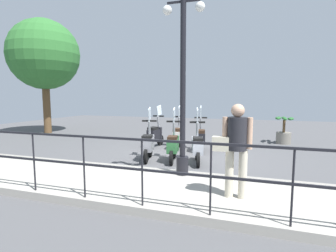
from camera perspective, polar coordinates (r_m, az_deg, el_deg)
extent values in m
plane|color=#4C4C4F|center=(8.34, 2.85, -6.43)|extent=(28.00, 28.00, 0.00)
cube|color=#A39E93|center=(5.42, -6.46, -12.82)|extent=(2.20, 20.00, 0.15)
cube|color=gray|center=(6.34, -2.42, -9.90)|extent=(0.10, 20.00, 0.15)
cube|color=black|center=(4.28, -12.27, -2.57)|extent=(0.04, 16.00, 0.04)
cube|color=black|center=(4.38, -12.12, -8.69)|extent=(0.04, 16.00, 0.04)
cylinder|color=black|center=(3.86, 25.49, -12.10)|extent=(0.03, 0.03, 1.05)
cylinder|color=black|center=(3.86, 9.27, -11.50)|extent=(0.03, 0.03, 1.05)
cylinder|color=black|center=(4.16, -5.65, -10.15)|extent=(0.03, 0.03, 1.05)
cylinder|color=black|center=(4.68, -17.81, -8.54)|extent=(0.03, 0.03, 1.05)
cylinder|color=black|center=(5.36, -27.13, -7.03)|extent=(0.03, 0.03, 1.05)
cylinder|color=black|center=(5.83, 3.15, -8.56)|extent=(0.26, 0.26, 0.40)
cylinder|color=black|center=(5.63, 3.26, 8.88)|extent=(0.12, 0.12, 3.90)
cube|color=black|center=(5.95, 3.38, 25.45)|extent=(0.04, 0.70, 0.04)
sphere|color=white|center=(5.83, 7.01, 24.37)|extent=(0.20, 0.20, 0.20)
sphere|color=white|center=(6.00, -0.17, 23.89)|extent=(0.20, 0.20, 0.20)
cylinder|color=beige|center=(4.63, 15.95, -10.10)|extent=(0.14, 0.14, 0.82)
cylinder|color=beige|center=(4.64, 13.20, -9.98)|extent=(0.14, 0.14, 0.82)
cylinder|color=#232328|center=(4.49, 14.82, -1.63)|extent=(0.32, 0.32, 0.55)
sphere|color=tan|center=(4.46, 14.96, 3.27)|extent=(0.22, 0.22, 0.22)
cylinder|color=tan|center=(4.48, 17.38, -1.53)|extent=(0.09, 0.09, 0.52)
cylinder|color=tan|center=(4.51, 12.29, -1.35)|extent=(0.09, 0.09, 0.52)
cube|color=beige|center=(4.49, 11.40, -3.80)|extent=(0.14, 0.28, 0.24)
cylinder|color=brown|center=(14.63, -24.87, 3.75)|extent=(0.36, 0.36, 2.63)
sphere|color=#2D6B2D|center=(14.77, -25.37, 13.88)|extent=(3.43, 3.43, 3.43)
cylinder|color=slate|center=(11.31, 23.83, -2.39)|extent=(0.56, 0.56, 0.45)
cylinder|color=brown|center=(11.25, 23.94, 0.00)|extent=(0.10, 0.10, 0.50)
ellipsoid|color=#235B28|center=(11.47, 23.89, 1.62)|extent=(0.56, 0.16, 0.10)
ellipsoid|color=#235B28|center=(10.98, 24.14, 1.41)|extent=(0.56, 0.16, 0.10)
ellipsoid|color=#235B28|center=(11.20, 22.74, 1.57)|extent=(0.56, 0.16, 0.10)
ellipsoid|color=#235B28|center=(11.25, 25.28, 1.47)|extent=(0.56, 0.16, 0.10)
ellipsoid|color=#235B28|center=(11.39, 23.02, 1.63)|extent=(0.56, 0.16, 0.10)
ellipsoid|color=#235B28|center=(11.07, 25.03, 1.41)|extent=(0.56, 0.16, 0.10)
cylinder|color=black|center=(7.78, 6.27, -5.90)|extent=(0.41, 0.18, 0.40)
cylinder|color=black|center=(6.97, 6.56, -7.36)|extent=(0.41, 0.18, 0.40)
cube|color=#B7BCC6|center=(7.23, 6.47, -4.58)|extent=(0.65, 0.42, 0.36)
cube|color=#B7BCC6|center=(7.51, 6.37, -4.00)|extent=(0.19, 0.32, 0.44)
cube|color=black|center=(7.12, 6.52, -2.87)|extent=(0.45, 0.35, 0.10)
cylinder|color=gray|center=(7.52, 6.38, -1.26)|extent=(0.19, 0.11, 0.55)
cube|color=black|center=(7.48, 6.41, 0.83)|extent=(0.17, 0.44, 0.05)
cube|color=silver|center=(7.53, 6.41, 2.39)|extent=(0.38, 0.13, 0.42)
cylinder|color=black|center=(7.94, 1.41, -5.60)|extent=(0.41, 0.16, 0.40)
cylinder|color=black|center=(7.14, 0.74, -6.98)|extent=(0.41, 0.16, 0.40)
cube|color=#2D6B38|center=(7.40, 1.03, -4.28)|extent=(0.64, 0.39, 0.36)
cube|color=#2D6B38|center=(7.68, 1.26, -3.73)|extent=(0.18, 0.32, 0.44)
cube|color=black|center=(7.29, 0.98, -2.61)|extent=(0.44, 0.33, 0.10)
cylinder|color=gray|center=(7.68, 1.31, -1.05)|extent=(0.19, 0.10, 0.55)
cube|color=black|center=(7.65, 1.32, 0.99)|extent=(0.14, 0.44, 0.05)
cube|color=silver|center=(7.69, 1.37, 2.52)|extent=(0.39, 0.10, 0.42)
cylinder|color=black|center=(8.14, -3.87, -5.32)|extent=(0.41, 0.17, 0.40)
cylinder|color=black|center=(7.34, -4.84, -6.63)|extent=(0.41, 0.17, 0.40)
cube|color=gray|center=(7.60, -4.45, -4.02)|extent=(0.65, 0.41, 0.36)
cube|color=gray|center=(7.88, -4.11, -3.49)|extent=(0.19, 0.32, 0.44)
cube|color=black|center=(7.49, -4.55, -2.38)|extent=(0.45, 0.35, 0.10)
cylinder|color=gray|center=(7.88, -4.07, -0.87)|extent=(0.19, 0.11, 0.55)
cube|color=black|center=(7.85, -4.08, 1.12)|extent=(0.16, 0.44, 0.05)
cube|color=silver|center=(7.89, -4.03, 2.60)|extent=(0.38, 0.12, 0.42)
cylinder|color=black|center=(9.35, 7.05, -3.80)|extent=(0.41, 0.16, 0.40)
cylinder|color=black|center=(8.54, 7.13, -4.79)|extent=(0.41, 0.16, 0.40)
cube|color=black|center=(8.81, 7.12, -2.59)|extent=(0.65, 0.40, 0.36)
cube|color=black|center=(9.10, 7.10, -2.17)|extent=(0.18, 0.32, 0.44)
cube|color=black|center=(8.71, 7.15, -1.16)|extent=(0.45, 0.34, 0.10)
cylinder|color=gray|center=(9.11, 7.12, 0.09)|extent=(0.19, 0.11, 0.55)
cube|color=black|center=(9.09, 7.15, 1.81)|extent=(0.15, 0.44, 0.05)
cube|color=silver|center=(9.13, 7.16, 3.09)|extent=(0.39, 0.11, 0.42)
cylinder|color=black|center=(9.71, 2.57, -3.38)|extent=(0.41, 0.13, 0.40)
cylinder|color=black|center=(8.90, 1.75, -4.28)|extent=(0.41, 0.13, 0.40)
cube|color=beige|center=(9.18, 2.10, -2.18)|extent=(0.63, 0.35, 0.36)
cube|color=beige|center=(9.46, 2.38, -1.80)|extent=(0.16, 0.31, 0.44)
cube|color=black|center=(9.08, 2.04, -0.81)|extent=(0.43, 0.31, 0.10)
cylinder|color=gray|center=(9.47, 2.45, 0.38)|extent=(0.19, 0.09, 0.55)
cube|color=black|center=(9.45, 2.46, 2.03)|extent=(0.11, 0.44, 0.05)
cube|color=silver|center=(9.49, 2.52, 3.27)|extent=(0.39, 0.08, 0.42)
cylinder|color=black|center=(10.02, -1.69, -3.07)|extent=(0.41, 0.13, 0.40)
cylinder|color=black|center=(9.30, -4.05, -3.83)|extent=(0.41, 0.13, 0.40)
cube|color=black|center=(9.54, -3.08, -1.85)|extent=(0.63, 0.36, 0.36)
cube|color=black|center=(9.79, -2.26, -1.52)|extent=(0.16, 0.31, 0.44)
cube|color=black|center=(9.45, -3.29, -0.53)|extent=(0.43, 0.31, 0.10)
cylinder|color=gray|center=(9.80, -2.10, 0.58)|extent=(0.19, 0.09, 0.55)
cube|color=black|center=(9.77, -2.11, 2.19)|extent=(0.12, 0.44, 0.05)
cube|color=silver|center=(9.81, -1.95, 3.37)|extent=(0.39, 0.08, 0.42)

